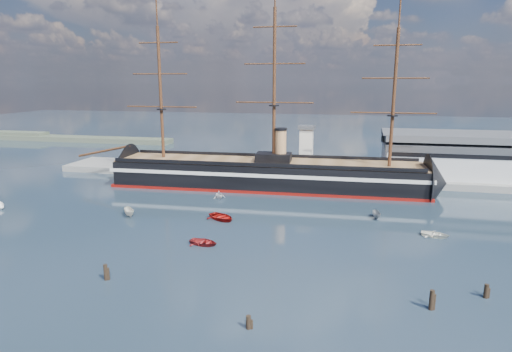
# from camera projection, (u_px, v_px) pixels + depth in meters

# --- Properties ---
(ground) EXTENTS (600.00, 600.00, 0.00)m
(ground) POSITION_uv_depth(u_px,v_px,m) (279.00, 208.00, 104.68)
(ground) COLOR #14232E
(ground) RESTS_ON ground
(quay) EXTENTS (180.00, 18.00, 2.00)m
(quay) POSITION_uv_depth(u_px,v_px,m) (328.00, 178.00, 136.93)
(quay) COLOR slate
(quay) RESTS_ON ground
(warehouse) EXTENTS (63.00, 21.00, 11.60)m
(warehouse) POSITION_uv_depth(u_px,v_px,m) (491.00, 157.00, 129.05)
(warehouse) COLOR #B7BABC
(warehouse) RESTS_ON ground
(quay_tower) EXTENTS (5.00, 5.00, 15.00)m
(quay_tower) POSITION_uv_depth(u_px,v_px,m) (306.00, 149.00, 133.39)
(quay_tower) COLOR silver
(quay_tower) RESTS_ON ground
(shoreline) EXTENTS (120.00, 10.00, 4.00)m
(shoreline) POSITION_uv_depth(u_px,v_px,m) (46.00, 137.00, 223.81)
(shoreline) COLOR #3F4C38
(shoreline) RESTS_ON ground
(warship) EXTENTS (113.12, 19.03, 53.94)m
(warship) POSITION_uv_depth(u_px,v_px,m) (261.00, 174.00, 124.69)
(warship) COLOR black
(warship) RESTS_ON ground
(motorboat_a) EXTENTS (5.91, 5.44, 2.36)m
(motorboat_a) POSITION_uv_depth(u_px,v_px,m) (130.00, 216.00, 98.45)
(motorboat_a) COLOR beige
(motorboat_a) RESTS_ON ground
(motorboat_b) EXTENTS (2.06, 3.74, 1.65)m
(motorboat_b) POSITION_uv_depth(u_px,v_px,m) (204.00, 245.00, 81.41)
(motorboat_b) COLOR maroon
(motorboat_b) RESTS_ON ground
(motorboat_c) EXTENTS (5.20, 2.27, 2.02)m
(motorboat_c) POSITION_uv_depth(u_px,v_px,m) (376.00, 218.00, 97.00)
(motorboat_c) COLOR gray
(motorboat_c) RESTS_ON ground
(motorboat_d) EXTENTS (6.27, 5.71, 2.18)m
(motorboat_d) POSITION_uv_depth(u_px,v_px,m) (219.00, 198.00, 113.66)
(motorboat_d) COLOR white
(motorboat_d) RESTS_ON ground
(motorboat_e) EXTENTS (2.10, 3.52, 1.54)m
(motorboat_e) POSITION_uv_depth(u_px,v_px,m) (435.00, 237.00, 85.59)
(motorboat_e) COLOR white
(motorboat_e) RESTS_ON ground
(motorboat_g) EXTENTS (3.78, 4.60, 2.03)m
(motorboat_g) POSITION_uv_depth(u_px,v_px,m) (222.00, 220.00, 95.98)
(motorboat_g) COLOR maroon
(motorboat_g) RESTS_ON ground
(piling_near_left) EXTENTS (0.64, 0.64, 3.30)m
(piling_near_left) POSITION_uv_depth(u_px,v_px,m) (106.00, 280.00, 67.17)
(piling_near_left) COLOR black
(piling_near_left) RESTS_ON ground
(piling_near_mid) EXTENTS (0.64, 0.64, 2.51)m
(piling_near_mid) POSITION_uv_depth(u_px,v_px,m) (248.00, 329.00, 53.95)
(piling_near_mid) COLOR black
(piling_near_mid) RESTS_ON ground
(piling_near_right) EXTENTS (0.64, 0.64, 3.58)m
(piling_near_right) POSITION_uv_depth(u_px,v_px,m) (431.00, 310.00, 58.46)
(piling_near_right) COLOR black
(piling_near_right) RESTS_ON ground
(piling_far_right) EXTENTS (0.64, 0.64, 2.80)m
(piling_far_right) POSITION_uv_depth(u_px,v_px,m) (485.00, 298.00, 61.61)
(piling_far_right) COLOR black
(piling_far_right) RESTS_ON ground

